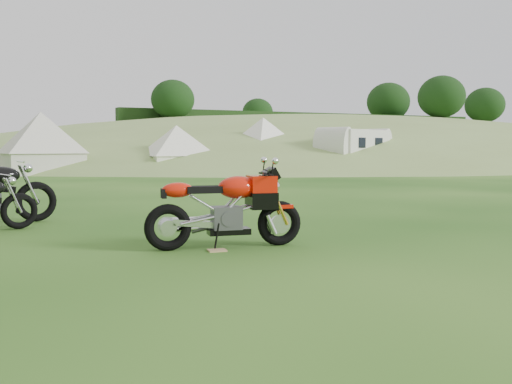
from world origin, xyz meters
name	(u,v)px	position (x,y,z in m)	size (l,w,h in m)	color
ground	(277,256)	(0.00, 0.00, 0.00)	(120.00, 120.00, 0.00)	#14420E
hillside	(313,160)	(24.00, 40.00, 0.00)	(80.00, 64.00, 8.00)	#7C964C
hedgerow	(313,160)	(24.00, 40.00, 0.00)	(36.00, 1.20, 8.60)	#183210
sport_motorcycle	(225,203)	(-0.36, 0.73, 0.57)	(1.90, 0.48, 1.14)	red
plywood_board	(217,250)	(-0.53, 0.56, 0.01)	(0.22, 0.17, 0.02)	tan
tent_left	(42,144)	(-0.99, 21.59, 1.37)	(3.15, 3.15, 2.73)	beige
tent_mid	(177,148)	(4.78, 19.81, 1.19)	(2.75, 2.75, 2.38)	white
tent_right	(263,145)	(9.54, 20.44, 1.34)	(3.10, 3.10, 2.68)	white
caravan	(354,151)	(12.94, 17.31, 1.05)	(4.47, 2.00, 2.09)	silver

